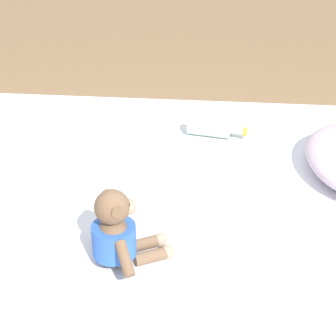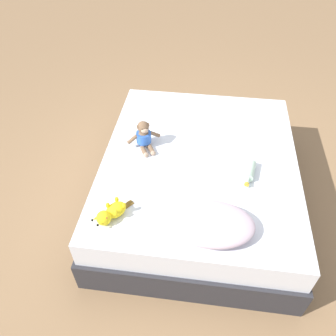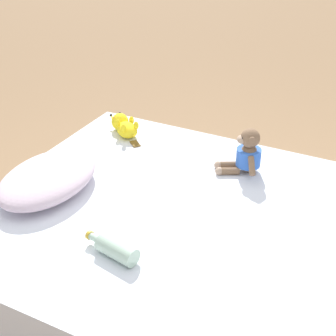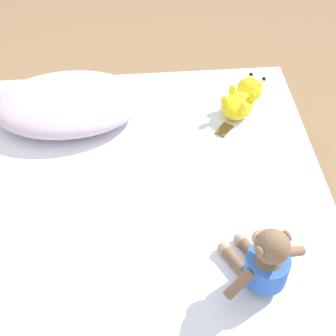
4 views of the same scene
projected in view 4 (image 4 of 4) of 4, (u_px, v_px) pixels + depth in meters
name	position (u px, v px, depth m)	size (l,w,h in m)	color
bed	(106.00, 307.00, 1.67)	(1.59, 1.92, 0.52)	#2D2D33
pillow	(68.00, 103.00, 1.88)	(0.57, 0.39, 0.12)	silver
plush_monkey	(265.00, 262.00, 1.37)	(0.27, 0.25, 0.24)	brown
plush_yellow_creature	(243.00, 98.00, 1.93)	(0.24, 0.30, 0.10)	yellow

